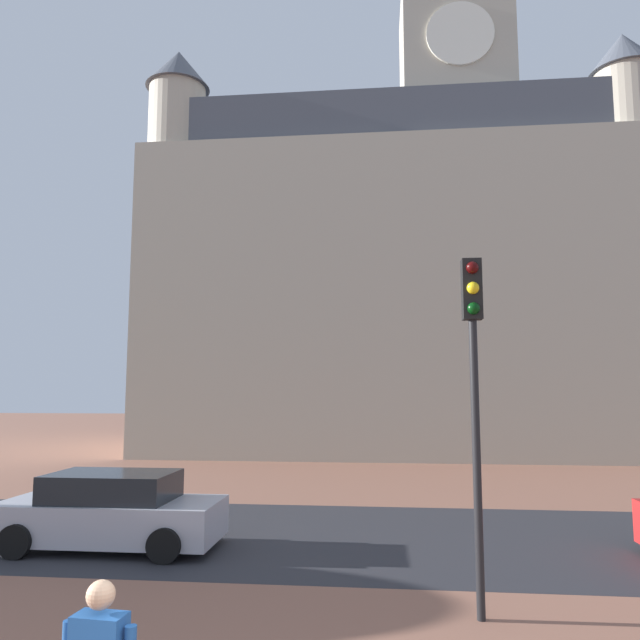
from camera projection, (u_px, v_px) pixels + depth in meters
The scene contains 5 objects.
ground_plane at pixel (335, 533), 13.16m from camera, with size 120.00×120.00×0.00m, color #93604C.
street_asphalt_strip at pixel (334, 536), 12.89m from camera, with size 120.00×6.62×0.00m, color #2D2D33.
landmark_building at pixel (403, 272), 32.22m from camera, with size 24.86×12.22×29.67m.
car_silver at pixel (111, 512), 11.97m from camera, with size 4.39×2.00×1.49m.
traffic_light_pole at pixel (474, 365), 8.60m from camera, with size 0.28×0.34×5.09m.
Camera 1 is at (1.06, -3.58, 3.19)m, focal length 33.30 mm.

